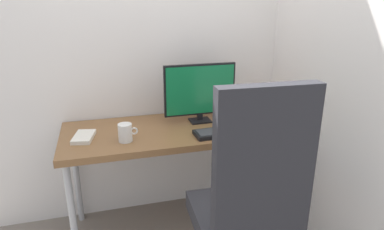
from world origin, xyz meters
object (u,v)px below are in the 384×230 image
object	(u,v)px
keyboard	(227,132)
mouse	(275,124)
pen_holder	(250,109)
notebook	(84,137)
office_chair	(250,199)
monitor	(200,91)
coffee_mug	(125,133)

from	to	relation	value
keyboard	mouse	xyz separation A→B (m)	(0.35, 0.03, 0.01)
keyboard	pen_holder	world-z (taller)	pen_holder
pen_holder	notebook	world-z (taller)	pen_holder
mouse	pen_holder	distance (m)	0.28
mouse	pen_holder	world-z (taller)	pen_holder
office_chair	monitor	bearing A→B (deg)	90.49
monitor	keyboard	size ratio (longest dim) A/B	1.18
office_chair	monitor	xyz separation A→B (m)	(-0.01, 0.83, 0.32)
mouse	notebook	world-z (taller)	mouse
keyboard	pen_holder	xyz separation A→B (m)	(0.29, 0.30, 0.03)
mouse	notebook	distance (m)	1.22
office_chair	pen_holder	size ratio (longest dim) A/B	7.13
mouse	pen_holder	size ratio (longest dim) A/B	0.48
office_chair	pen_holder	world-z (taller)	office_chair
pen_holder	coffee_mug	world-z (taller)	pen_holder
office_chair	keyboard	size ratio (longest dim) A/B	3.01
keyboard	mouse	size ratio (longest dim) A/B	4.99
monitor	pen_holder	distance (m)	0.43
office_chair	mouse	size ratio (longest dim) A/B	14.99
mouse	office_chair	bearing A→B (deg)	-134.41
keyboard	pen_holder	distance (m)	0.42
keyboard	mouse	distance (m)	0.35
office_chair	monitor	world-z (taller)	office_chair
monitor	pen_holder	size ratio (longest dim) A/B	2.79
office_chair	coffee_mug	distance (m)	0.83
notebook	coffee_mug	size ratio (longest dim) A/B	1.64
mouse	notebook	size ratio (longest dim) A/B	0.43
monitor	coffee_mug	world-z (taller)	monitor
monitor	mouse	bearing A→B (deg)	-27.84
keyboard	pen_holder	bearing A→B (deg)	45.55
keyboard	coffee_mug	size ratio (longest dim) A/B	3.55
pen_holder	coffee_mug	xyz separation A→B (m)	(-0.91, -0.25, 0.01)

